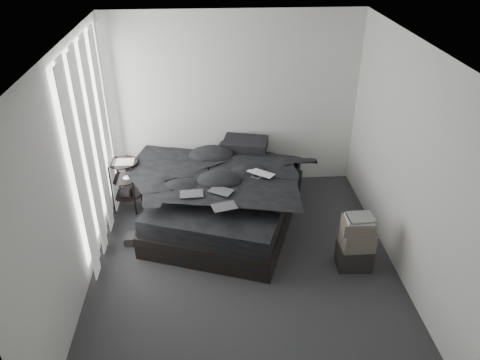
{
  "coord_description": "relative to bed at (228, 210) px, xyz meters",
  "views": [
    {
      "loc": [
        -0.34,
        -4.31,
        3.73
      ],
      "look_at": [
        0.0,
        0.8,
        0.75
      ],
      "focal_mm": 35.0,
      "sensor_mm": 36.0,
      "label": 1
    }
  ],
  "objects": [
    {
      "name": "floor_books",
      "position": [
        -1.27,
        -0.45,
        -0.09
      ],
      "size": [
        0.14,
        0.19,
        0.12
      ],
      "primitive_type": "cube",
      "rotation": [
        0.0,
        0.0,
        -0.09
      ],
      "color": "black",
      "rests_on": "floor"
    },
    {
      "name": "duvet",
      "position": [
        -0.02,
        -0.05,
        0.52
      ],
      "size": [
        2.18,
        2.34,
        0.26
      ],
      "primitive_type": "imported",
      "rotation": [
        0.0,
        0.0,
        -0.34
      ],
      "color": "black",
      "rests_on": "mattress"
    },
    {
      "name": "wall_left",
      "position": [
        -1.65,
        -1.02,
        1.15
      ],
      "size": [
        0.01,
        4.2,
        2.6
      ],
      "primitive_type": "cube",
      "color": "silver",
      "rests_on": "ground"
    },
    {
      "name": "laptop",
      "position": [
        0.41,
        -0.08,
        0.66
      ],
      "size": [
        0.42,
        0.4,
        0.03
      ],
      "primitive_type": "imported",
      "rotation": [
        0.0,
        0.0,
        -0.65
      ],
      "color": "silver",
      "rests_on": "duvet"
    },
    {
      "name": "window_left",
      "position": [
        -1.63,
        -0.12,
        1.2
      ],
      "size": [
        0.02,
        2.0,
        2.3
      ],
      "primitive_type": "cube",
      "color": "white",
      "rests_on": "wall_left"
    },
    {
      "name": "mattress",
      "position": [
        0.0,
        0.0,
        0.27
      ],
      "size": [
        2.25,
        2.58,
        0.24
      ],
      "primitive_type": "cube",
      "rotation": [
        0.0,
        0.0,
        -0.34
      ],
      "color": "black",
      "rests_on": "bed"
    },
    {
      "name": "comic_a",
      "position": [
        -0.45,
        -0.47,
        0.65
      ],
      "size": [
        0.29,
        0.2,
        0.01
      ],
      "primitive_type": "cube",
      "rotation": [
        0.0,
        0.0,
        0.05
      ],
      "color": "black",
      "rests_on": "duvet"
    },
    {
      "name": "curtain_left",
      "position": [
        -1.58,
        -0.12,
        1.13
      ],
      "size": [
        0.06,
        2.12,
        2.48
      ],
      "primitive_type": "cube",
      "color": "white",
      "rests_on": "wall_left"
    },
    {
      "name": "box_mid",
      "position": [
        1.47,
        -1.08,
        0.25
      ],
      "size": [
        0.37,
        0.3,
        0.22
      ],
      "primitive_type": "cube",
      "rotation": [
        0.0,
        0.0,
        0.02
      ],
      "color": "#5E544A",
      "rests_on": "box_lower"
    },
    {
      "name": "art_book_snake",
      "position": [
        1.47,
        -1.08,
        0.56
      ],
      "size": [
        0.3,
        0.25,
        0.03
      ],
      "primitive_type": "cube",
      "rotation": [
        0.0,
        0.0,
        0.05
      ],
      "color": "silver",
      "rests_on": "art_book_white"
    },
    {
      "name": "comic_b",
      "position": [
        -0.09,
        -0.43,
        0.66
      ],
      "size": [
        0.34,
        0.3,
        0.01
      ],
      "primitive_type": "cube",
      "rotation": [
        0.0,
        0.0,
        -0.55
      ],
      "color": "black",
      "rests_on": "duvet"
    },
    {
      "name": "ceiling",
      "position": [
        0.15,
        -1.02,
        2.45
      ],
      "size": [
        3.6,
        4.2,
        0.01
      ],
      "primitive_type": "cube",
      "color": "white",
      "rests_on": "ground"
    },
    {
      "name": "wall_back",
      "position": [
        0.15,
        1.08,
        1.15
      ],
      "size": [
        3.6,
        0.01,
        2.6
      ],
      "primitive_type": "cube",
      "color": "silver",
      "rests_on": "ground"
    },
    {
      "name": "floor",
      "position": [
        0.15,
        -1.02,
        -0.15
      ],
      "size": [
        3.6,
        4.2,
        0.01
      ],
      "primitive_type": "cube",
      "color": "#2D2E30",
      "rests_on": "ground"
    },
    {
      "name": "comic_c",
      "position": [
        -0.07,
        -0.78,
        0.67
      ],
      "size": [
        0.32,
        0.25,
        0.01
      ],
      "primitive_type": "cube",
      "rotation": [
        0.0,
        0.0,
        0.27
      ],
      "color": "black",
      "rests_on": "duvet"
    },
    {
      "name": "box_upper",
      "position": [
        1.45,
        -1.07,
        0.44
      ],
      "size": [
        0.38,
        0.32,
        0.15
      ],
      "primitive_type": "cube",
      "rotation": [
        0.0,
        0.0,
        -0.11
      ],
      "color": "#5E544A",
      "rests_on": "box_mid"
    },
    {
      "name": "side_stand",
      "position": [
        -1.41,
        0.38,
        0.22
      ],
      "size": [
        0.46,
        0.46,
        0.74
      ],
      "primitive_type": "cylinder",
      "rotation": [
        0.0,
        0.0,
        -0.16
      ],
      "color": "black",
      "rests_on": "floor"
    },
    {
      "name": "art_book_white",
      "position": [
        1.46,
        -1.07,
        0.53
      ],
      "size": [
        0.31,
        0.26,
        0.03
      ],
      "primitive_type": "cube",
      "rotation": [
        0.0,
        0.0,
        -0.05
      ],
      "color": "silver",
      "rests_on": "box_upper"
    },
    {
      "name": "box_lower",
      "position": [
        1.46,
        -1.07,
        -0.01
      ],
      "size": [
        0.41,
        0.33,
        0.29
      ],
      "primitive_type": "cube",
      "rotation": [
        0.0,
        0.0,
        -0.05
      ],
      "color": "black",
      "rests_on": "floor"
    },
    {
      "name": "bed",
      "position": [
        0.0,
        0.0,
        0.0
      ],
      "size": [
        2.33,
        2.67,
        0.3
      ],
      "primitive_type": "cube",
      "rotation": [
        0.0,
        0.0,
        -0.34
      ],
      "color": "black",
      "rests_on": "floor"
    },
    {
      "name": "pillow_lower",
      "position": [
        0.24,
        0.84,
        0.47
      ],
      "size": [
        0.78,
        0.65,
        0.15
      ],
      "primitive_type": "cube",
      "rotation": [
        0.0,
        0.0,
        -0.34
      ],
      "color": "black",
      "rests_on": "mattress"
    },
    {
      "name": "wall_front",
      "position": [
        0.15,
        -3.12,
        1.15
      ],
      "size": [
        3.6,
        0.01,
        2.6
      ],
      "primitive_type": "cube",
      "color": "silver",
      "rests_on": "ground"
    },
    {
      "name": "pillow_upper",
      "position": [
        0.3,
        0.79,
        0.61
      ],
      "size": [
        0.71,
        0.57,
        0.14
      ],
      "primitive_type": "cube",
      "rotation": [
        0.0,
        0.0,
        -0.23
      ],
      "color": "black",
      "rests_on": "pillow_lower"
    },
    {
      "name": "papers",
      "position": [
        -1.4,
        0.37,
        0.6
      ],
      "size": [
        0.29,
        0.22,
        0.01
      ],
      "primitive_type": "cube",
      "rotation": [
        0.0,
        0.0,
        0.01
      ],
      "color": "white",
      "rests_on": "side_stand"
    },
    {
      "name": "wall_right",
      "position": [
        1.95,
        -1.02,
        1.15
      ],
      "size": [
        0.01,
        4.2,
        2.6
      ],
      "primitive_type": "cube",
      "color": "silver",
      "rests_on": "ground"
    }
  ]
}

